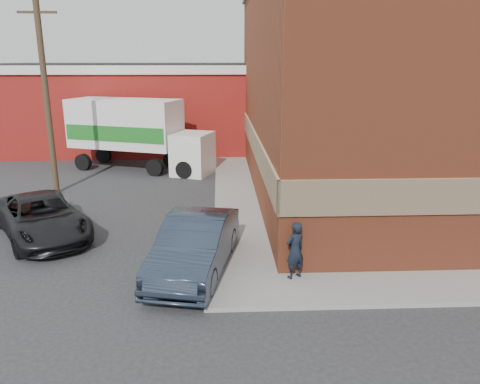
# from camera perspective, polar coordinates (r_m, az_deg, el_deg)

# --- Properties ---
(ground) EXTENTS (90.00, 90.00, 0.00)m
(ground) POSITION_cam_1_polar(r_m,az_deg,el_deg) (13.15, -1.96, -10.50)
(ground) COLOR #28282B
(ground) RESTS_ON ground
(brick_building) EXTENTS (14.25, 18.25, 9.36)m
(brick_building) POSITION_cam_1_polar(r_m,az_deg,el_deg) (22.51, 20.32, 11.98)
(brick_building) COLOR brown
(brick_building) RESTS_ON ground
(sidewalk_west) EXTENTS (1.80, 18.00, 0.12)m
(sidewalk_west) POSITION_cam_1_polar(r_m,az_deg,el_deg) (21.59, -0.64, 0.35)
(sidewalk_west) COLOR gray
(sidewalk_west) RESTS_ON ground
(warehouse) EXTENTS (16.30, 8.30, 5.60)m
(warehouse) POSITION_cam_1_polar(r_m,az_deg,el_deg) (32.47, -13.24, 10.12)
(warehouse) COLOR maroon
(warehouse) RESTS_ON ground
(utility_pole) EXTENTS (2.00, 0.26, 9.00)m
(utility_pole) POSITION_cam_1_polar(r_m,az_deg,el_deg) (22.10, -22.67, 11.85)
(utility_pole) COLOR #483724
(utility_pole) RESTS_ON ground
(man) EXTENTS (0.69, 0.62, 1.59)m
(man) POSITION_cam_1_polar(r_m,az_deg,el_deg) (12.70, 6.72, -7.06)
(man) COLOR black
(man) RESTS_ON sidewalk_south
(sedan) EXTENTS (2.66, 5.16, 1.62)m
(sedan) POSITION_cam_1_polar(r_m,az_deg,el_deg) (13.30, -5.49, -6.44)
(sedan) COLOR #273142
(sedan) RESTS_ON ground
(suv_a) EXTENTS (4.72, 5.57, 1.42)m
(suv_a) POSITION_cam_1_polar(r_m,az_deg,el_deg) (17.16, -23.03, -2.83)
(suv_a) COLOR black
(suv_a) RESTS_ON ground
(box_truck) EXTENTS (8.00, 4.76, 3.79)m
(box_truck) POSITION_cam_1_polar(r_m,az_deg,el_deg) (25.84, -12.35, 7.39)
(box_truck) COLOR white
(box_truck) RESTS_ON ground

